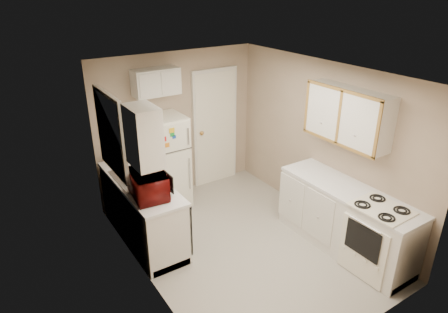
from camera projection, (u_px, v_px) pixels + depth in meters
floor at (243, 243)px, 5.61m from camera, size 3.80×3.80×0.00m
ceiling at (247, 73)px, 4.64m from camera, size 3.80×3.80×0.00m
wall_left at (143, 196)px, 4.43m from camera, size 3.80×3.80×0.00m
wall_right at (323, 144)px, 5.82m from camera, size 3.80×3.80×0.00m
wall_back at (178, 125)px, 6.58m from camera, size 2.80×2.80×0.00m
wall_front at (366, 240)px, 3.67m from camera, size 2.80×2.80×0.00m
left_counter at (143, 210)px, 5.57m from camera, size 0.60×1.80×0.90m
dishwasher at (181, 221)px, 5.24m from camera, size 0.03×0.58×0.72m
sink at (136, 180)px, 5.52m from camera, size 0.54×0.74×0.16m
microwave at (148, 185)px, 4.97m from camera, size 0.62×0.39×0.39m
soap_bottle at (117, 157)px, 5.88m from camera, size 0.11×0.11×0.20m
window_blinds at (111, 133)px, 5.09m from camera, size 0.10×0.98×1.08m
upper_cabinet_left at (144, 137)px, 4.43m from camera, size 0.30×0.45×0.70m
refrigerator at (166, 162)px, 6.32m from camera, size 0.62×0.60×1.51m
cabinet_over_fridge at (156, 82)px, 5.94m from camera, size 0.70×0.30×0.40m
interior_door at (215, 128)px, 6.97m from camera, size 0.86×0.06×2.08m
right_counter at (345, 219)px, 5.37m from camera, size 0.60×2.00×0.90m
stove at (375, 244)px, 4.95m from camera, size 0.54×0.66×0.79m
upper_cabinet_right at (348, 115)px, 5.12m from camera, size 0.30×1.20×0.70m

